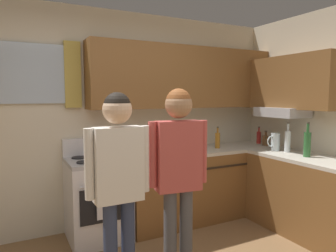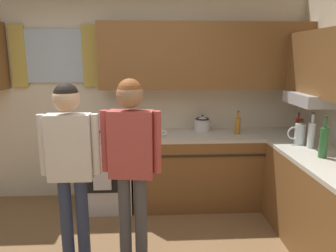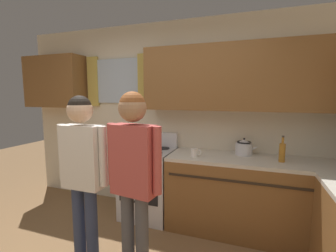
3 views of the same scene
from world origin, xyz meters
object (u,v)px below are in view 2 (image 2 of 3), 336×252
stovetop_kettle (202,123)px  adult_in_plaid (131,151)px  bottle_tall_clear (311,134)px  adult_left (70,154)px  bottle_wine_green (324,142)px  bottle_oil_amber (238,125)px  mug_ceramic_white (160,133)px  water_pitcher (299,134)px  bottle_squat_brown (301,129)px  stove_oven (106,169)px  bottle_sauce_red (298,125)px

stovetop_kettle → adult_in_plaid: size_ratio=0.17×
bottle_tall_clear → adult_left: (-2.31, -0.47, -0.02)m
bottle_wine_green → stovetop_kettle: 1.47m
bottle_wine_green → bottle_tall_clear: bearing=82.1°
bottle_oil_amber → bottle_tall_clear: 0.86m
stovetop_kettle → adult_left: size_ratio=0.17×
bottle_tall_clear → mug_ceramic_white: bearing=160.9°
water_pitcher → mug_ceramic_white: bearing=165.6°
mug_ceramic_white → stovetop_kettle: bearing=27.6°
bottle_oil_amber → bottle_wine_green: bearing=-60.0°
bottle_squat_brown → adult_in_plaid: (-1.94, -0.98, 0.06)m
stovetop_kettle → adult_left: adult_left is taller
bottle_wine_green → adult_left: (-2.27, -0.16, -0.03)m
bottle_squat_brown → water_pitcher: bearing=-118.6°
water_pitcher → stovetop_kettle: bearing=144.7°
stovetop_kettle → adult_in_plaid: (-0.81, -1.29, 0.04)m
stove_oven → water_pitcher: 2.26m
stovetop_kettle → bottle_sauce_red: bearing=-6.3°
bottle_oil_amber → bottle_tall_clear: bearing=-46.8°
stove_oven → bottle_sauce_red: size_ratio=4.48×
stovetop_kettle → mug_ceramic_white: bearing=-152.4°
stove_oven → bottle_oil_amber: 1.68m
adult_left → adult_in_plaid: adult_in_plaid is taller
stovetop_kettle → adult_left: (-1.32, -1.28, 0.02)m
stove_oven → bottle_tall_clear: bearing=-16.9°
mug_ceramic_white → bottle_wine_green: bearing=-29.6°
bottle_oil_amber → stovetop_kettle: bearing=155.0°
mug_ceramic_white → adult_left: (-0.78, -1.00, 0.07)m
bottle_squat_brown → stovetop_kettle: stovetop_kettle is taller
adult_in_plaid → bottle_squat_brown: bearing=26.9°
stovetop_kettle → adult_in_plaid: bearing=-122.1°
stovetop_kettle → bottle_tall_clear: bearing=-39.5°
mug_ceramic_white → stovetop_kettle: stovetop_kettle is taller
bottle_squat_brown → water_pitcher: (-0.19, -0.35, 0.03)m
adult_left → bottle_tall_clear: bearing=11.5°
bottle_sauce_red → water_pitcher: size_ratio=1.12×
bottle_tall_clear → adult_left: 2.36m
bottle_oil_amber → adult_left: (-1.72, -1.10, 0.01)m
bottle_oil_amber → bottle_squat_brown: bearing=-9.7°
stove_oven → water_pitcher: water_pitcher is taller
bottle_sauce_red → adult_left: (-2.49, -1.15, 0.02)m
bottle_tall_clear → stove_oven: bearing=163.1°
bottle_squat_brown → water_pitcher: size_ratio=0.93×
bottle_sauce_red → mug_ceramic_white: bearing=-174.9°
stove_oven → adult_in_plaid: size_ratio=0.67×
bottle_oil_amber → stovetop_kettle: (-0.40, 0.19, -0.01)m
stove_oven → bottle_tall_clear: bottle_tall_clear is taller
bottle_tall_clear → bottle_wine_green: (-0.04, -0.32, 0.01)m
bottle_wine_green → adult_left: size_ratio=0.24×
bottle_tall_clear → stovetop_kettle: size_ratio=1.34×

